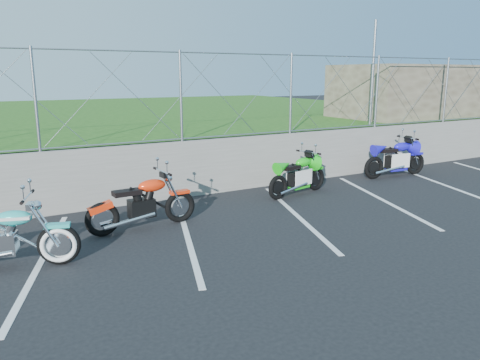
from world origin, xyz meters
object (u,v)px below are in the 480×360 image
cruiser_turquoise (4,240)px  sportbike_green (299,177)px  naked_orange (144,205)px  sportbike_blue (396,160)px

cruiser_turquoise → sportbike_green: cruiser_turquoise is taller
naked_orange → cruiser_turquoise: bearing=-165.0°
cruiser_turquoise → sportbike_green: (6.31, 1.39, -0.01)m
sportbike_blue → cruiser_turquoise: bearing=-164.7°
sportbike_green → sportbike_blue: sportbike_blue is taller
cruiser_turquoise → sportbike_green: bearing=30.3°
sportbike_green → sportbike_blue: (3.55, 0.29, 0.04)m
cruiser_turquoise → naked_orange: cruiser_turquoise is taller
naked_orange → sportbike_green: bearing=6.1°
sportbike_green → naked_orange: bearing=176.9°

